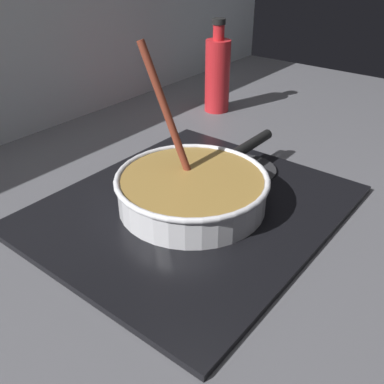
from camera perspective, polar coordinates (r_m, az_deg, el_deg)
name	(u,v)px	position (r m, az deg, el deg)	size (l,w,h in m)	color
ground	(270,302)	(0.68, 10.15, -13.92)	(2.40, 1.60, 0.04)	#4C4C51
hob_plate	(192,208)	(0.83, 0.00, -2.08)	(0.56, 0.48, 0.01)	black
burner_ring	(192,203)	(0.82, 0.00, -1.50)	(0.16, 0.16, 0.01)	#592D0C
spare_burner	(243,170)	(0.95, 6.62, 2.92)	(0.14, 0.14, 0.01)	#262628
cooking_pan	(192,189)	(0.81, 0.06, 0.39)	(0.41, 0.28, 0.29)	silver
sauce_bottle	(217,74)	(1.29, 3.32, 15.06)	(0.07, 0.07, 0.26)	red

